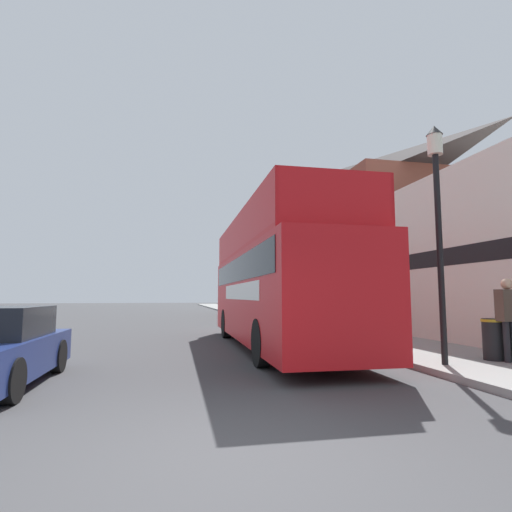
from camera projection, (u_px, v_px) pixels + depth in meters
ground_plane at (177, 322)px, 24.14m from camera, size 144.00×144.00×0.00m
sidewalk at (292, 323)px, 22.56m from camera, size 3.34×108.00×0.14m
brick_terrace_rear at (325, 245)px, 30.28m from camera, size 6.00×24.61×10.96m
tour_bus at (274, 288)px, 12.40m from camera, size 2.62×10.74×4.02m
parked_car_ahead_of_bus at (246, 312)px, 21.40m from camera, size 1.84×4.37×1.58m
pedestrian_second at (509, 311)px, 8.77m from camera, size 0.48×0.26×1.83m
lamp_post_nearest at (437, 199)px, 8.75m from camera, size 0.35×0.35×5.23m
lamp_post_second at (298, 257)px, 18.33m from camera, size 0.35×0.35×4.66m
litter_bin at (493, 338)px, 9.00m from camera, size 0.48×0.48×0.93m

